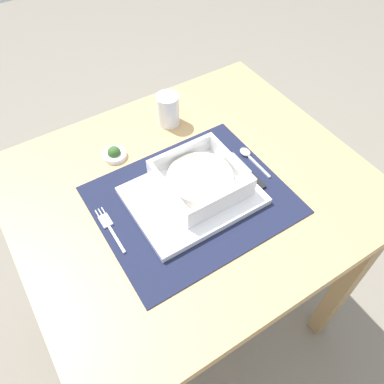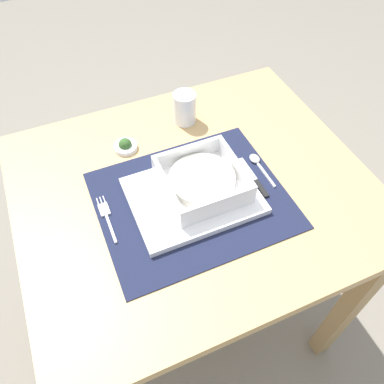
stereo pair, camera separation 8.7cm
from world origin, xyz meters
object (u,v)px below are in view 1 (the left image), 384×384
object	(u,v)px
porridge_bowl	(200,180)
condiment_saucer	(114,154)
spoon	(248,155)
drinking_glass	(168,111)
butter_knife	(249,172)
bread_knife	(239,173)
dining_table	(191,215)
fork	(109,226)

from	to	relation	value
porridge_bowl	condiment_saucer	bearing A→B (deg)	120.11
spoon	drinking_glass	world-z (taller)	drinking_glass
butter_knife	bread_knife	distance (m)	0.03
drinking_glass	condiment_saucer	xyz separation A→B (m)	(-0.18, -0.04, -0.03)
spoon	drinking_glass	xyz separation A→B (m)	(-0.10, 0.22, 0.03)
porridge_bowl	drinking_glass	size ratio (longest dim) A/B	2.06
dining_table	fork	world-z (taller)	fork
dining_table	bread_knife	xyz separation A→B (m)	(0.12, -0.04, 0.13)
dining_table	porridge_bowl	bearing A→B (deg)	-71.92
porridge_bowl	bread_knife	xyz separation A→B (m)	(0.11, -0.01, -0.03)
dining_table	porridge_bowl	distance (m)	0.17
spoon	porridge_bowl	bearing A→B (deg)	-169.07
spoon	butter_knife	xyz separation A→B (m)	(-0.03, -0.05, -0.00)
condiment_saucer	dining_table	bearing A→B (deg)	-58.35
fork	spoon	world-z (taller)	spoon
butter_knife	dining_table	bearing A→B (deg)	157.74
drinking_glass	butter_knife	bearing A→B (deg)	-75.87
fork	condiment_saucer	xyz separation A→B (m)	(0.10, 0.19, 0.00)
porridge_bowl	fork	bearing A→B (deg)	175.22
porridge_bowl	condiment_saucer	size ratio (longest dim) A/B	2.97
fork	dining_table	bearing A→B (deg)	4.63
dining_table	butter_knife	bearing A→B (deg)	-18.75
dining_table	drinking_glass	xyz separation A→B (m)	(0.07, 0.22, 0.16)
porridge_bowl	dining_table	bearing A→B (deg)	108.08
fork	drinking_glass	distance (m)	0.37
fork	butter_knife	size ratio (longest dim) A/B	1.00
fork	condiment_saucer	bearing A→B (deg)	64.06
fork	drinking_glass	xyz separation A→B (m)	(0.29, 0.23, 0.03)
butter_knife	condiment_saucer	world-z (taller)	condiment_saucer
dining_table	drinking_glass	world-z (taller)	drinking_glass
spoon	drinking_glass	distance (m)	0.25
drinking_glass	condiment_saucer	world-z (taller)	drinking_glass
dining_table	fork	distance (m)	0.25
dining_table	spoon	world-z (taller)	spoon
condiment_saucer	bread_knife	bearing A→B (deg)	-43.73
condiment_saucer	porridge_bowl	bearing A→B (deg)	-59.89
spoon	condiment_saucer	xyz separation A→B (m)	(-0.28, 0.18, 0.00)
dining_table	spoon	bearing A→B (deg)	0.12
fork	spoon	xyz separation A→B (m)	(0.39, 0.01, 0.00)
drinking_glass	dining_table	bearing A→B (deg)	-107.35
dining_table	bread_knife	distance (m)	0.18
porridge_bowl	bread_knife	distance (m)	0.11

